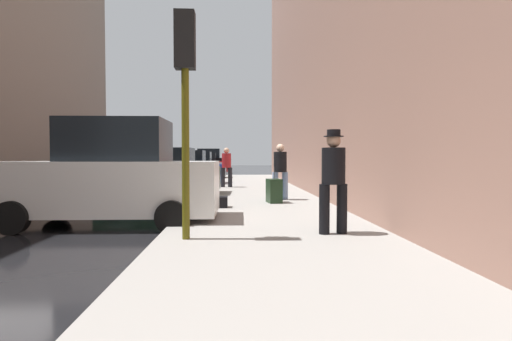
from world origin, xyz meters
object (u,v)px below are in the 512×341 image
Objects in this scene: parked_white_van at (110,177)px; fire_hydrant at (208,188)px; pedestrian_in_jeans at (280,169)px; duffel_bag at (221,202)px; parked_dark_green_sedan at (162,174)px; pedestrian_with_fedora at (333,176)px; pedestrian_in_red_jacket at (226,165)px; parked_gray_coupe at (193,167)px; traffic_light at (185,75)px; rolling_suitcase at (274,191)px; parked_red_hatchback at (202,165)px; parked_blue_sedan at (182,169)px; parked_black_suv at (207,161)px.

parked_white_van is 4.11m from fire_hydrant.
pedestrian_in_jeans is 3.89× the size of duffel_bag.
pedestrian_with_fedora is at bearing -61.05° from parked_dark_green_sedan.
parked_gray_coupe is at bearing 105.59° from pedestrian_in_red_jacket.
duffel_bag is (-1.74, -1.77, -0.81)m from pedestrian_in_jeans.
parked_dark_green_sedan reaches higher than fire_hydrant.
pedestrian_with_fedora is 10.86m from pedestrian_in_red_jacket.
parked_gray_coupe is 13.94m from pedestrian_in_jeans.
duffel_bag is (-2.03, 3.68, -0.85)m from pedestrian_with_fedora.
traffic_light is 3.46× the size of rolling_suitcase.
pedestrian_with_fedora is (4.31, -25.33, 0.29)m from parked_red_hatchback.
parked_gray_coupe is 13.39m from fire_hydrant.
parked_white_van is 23.46m from parked_red_hatchback.
parked_blue_sedan is at bearing 102.99° from fire_hydrant.
parked_blue_sedan is at bearing 107.91° from pedestrian_with_fedora.
parked_dark_green_sedan is 2.40× the size of pedestrian_with_fedora.
parked_blue_sedan is 0.92× the size of parked_black_suv.
parked_blue_sedan is 9.66× the size of duffel_bag.
parked_white_van is 11.48m from parked_blue_sedan.
parked_gray_coupe is 2.47× the size of pedestrian_in_red_jacket.
traffic_light reaches higher than pedestrian_in_red_jacket.
parked_white_van is at bearing -116.26° from fire_hydrant.
duffel_bag is (2.28, -15.11, -0.56)m from parked_gray_coupe.
parked_blue_sedan is 1.18× the size of traffic_light.
fire_hydrant is (1.80, -13.27, -0.35)m from parked_gray_coupe.
parked_gray_coupe is at bearing 90.00° from parked_white_van.
parked_dark_green_sedan is (0.00, 5.92, -0.18)m from parked_white_van.
pedestrian_with_fedora reaches higher than parked_gray_coupe.
parked_white_van is 1.09× the size of parked_blue_sedan.
fire_hydrant is (1.80, -19.80, -0.35)m from parked_red_hatchback.
fire_hydrant is 2.14m from rolling_suitcase.
pedestrian_in_jeans is at bearing -1.96° from fire_hydrant.
pedestrian_in_red_jacket is (-2.04, 10.66, -0.03)m from pedestrian_with_fedora.
rolling_suitcase is (3.76, -8.69, -0.36)m from parked_blue_sedan.
traffic_light is at bearing -89.51° from fire_hydrant.
parked_blue_sedan is 2.49× the size of pedestrian_in_jeans.
parked_gray_coupe is 2.47× the size of pedestrian_in_jeans.
parked_gray_coupe is 6.54m from parked_red_hatchback.
traffic_light is (1.85, -2.18, 1.73)m from parked_white_van.
parked_white_van is at bearing 156.53° from pedestrian_with_fedora.
fire_hydrant is at bearing -84.80° from parked_red_hatchback.
pedestrian_in_red_jacket is (2.27, 2.87, 0.26)m from parked_dark_green_sedan.
duffel_bag is at bearing 83.90° from traffic_light.
fire_hydrant is 0.20× the size of traffic_light.
fire_hydrant is 1.60× the size of duffel_bag.
parked_white_van reaches higher than pedestrian_with_fedora.
pedestrian_in_red_jacket is at bearing 90.10° from duffel_bag.
rolling_suitcase is 2.36× the size of duffel_bag.
rolling_suitcase is (3.76, -20.67, -0.36)m from parked_red_hatchback.
pedestrian_in_red_jacket reaches higher than parked_dark_green_sedan.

